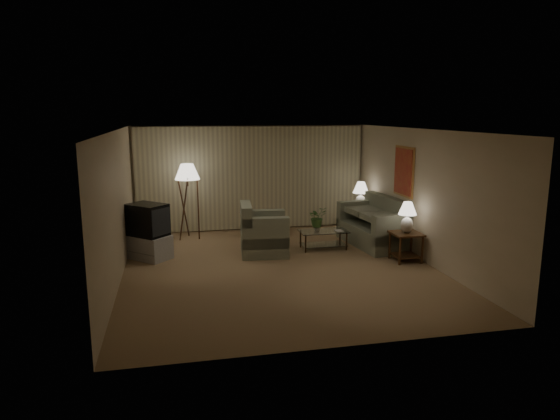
# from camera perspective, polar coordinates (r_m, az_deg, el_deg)

# --- Properties ---
(ground) EXTENTS (7.00, 7.00, 0.00)m
(ground) POSITION_cam_1_polar(r_m,az_deg,el_deg) (9.96, -0.09, -6.60)
(ground) COLOR #9C7B56
(ground) RESTS_ON ground
(room_shell) EXTENTS (6.04, 7.02, 2.72)m
(room_shell) POSITION_cam_1_polar(r_m,az_deg,el_deg) (11.04, -1.61, 4.45)
(room_shell) COLOR beige
(room_shell) RESTS_ON ground
(sofa) EXTENTS (2.18, 1.40, 0.88)m
(sofa) POSITION_cam_1_polar(r_m,az_deg,el_deg) (11.73, 10.65, -1.84)
(sofa) COLOR gray
(sofa) RESTS_ON ground
(armchair) EXTENTS (1.24, 1.20, 0.88)m
(armchair) POSITION_cam_1_polar(r_m,az_deg,el_deg) (10.81, -1.84, -2.75)
(armchair) COLOR gray
(armchair) RESTS_ON ground
(side_table_near) EXTENTS (0.59, 0.59, 0.60)m
(side_table_near) POSITION_cam_1_polar(r_m,az_deg,el_deg) (10.60, 14.21, -3.49)
(side_table_near) COLOR #32180D
(side_table_near) RESTS_ON ground
(side_table_far) EXTENTS (0.48, 0.40, 0.60)m
(side_table_far) POSITION_cam_1_polar(r_m,az_deg,el_deg) (12.92, 9.13, -0.78)
(side_table_far) COLOR #32180D
(side_table_far) RESTS_ON ground
(table_lamp_near) EXTENTS (0.37, 0.37, 0.64)m
(table_lamp_near) POSITION_cam_1_polar(r_m,az_deg,el_deg) (10.48, 14.35, -0.51)
(table_lamp_near) COLOR white
(table_lamp_near) RESTS_ON side_table_near
(table_lamp_far) EXTENTS (0.41, 0.41, 0.70)m
(table_lamp_far) POSITION_cam_1_polar(r_m,az_deg,el_deg) (12.81, 9.22, 1.93)
(table_lamp_far) COLOR white
(table_lamp_far) RESTS_ON side_table_far
(coffee_table) EXTENTS (1.08, 0.59, 0.41)m
(coffee_table) POSITION_cam_1_polar(r_m,az_deg,el_deg) (11.26, 4.98, -3.08)
(coffee_table) COLOR silver
(coffee_table) RESTS_ON ground
(tv_cabinet) EXTENTS (1.45, 1.45, 0.50)m
(tv_cabinet) POSITION_cam_1_polar(r_m,az_deg,el_deg) (10.86, -14.78, -4.09)
(tv_cabinet) COLOR #B6B6B9
(tv_cabinet) RESTS_ON ground
(crt_tv) EXTENTS (1.33, 1.33, 0.67)m
(crt_tv) POSITION_cam_1_polar(r_m,az_deg,el_deg) (10.72, -14.93, -1.08)
(crt_tv) COLOR black
(crt_tv) RESTS_ON tv_cabinet
(floor_lamp) EXTENTS (0.59, 0.59, 1.82)m
(floor_lamp) POSITION_cam_1_polar(r_m,az_deg,el_deg) (12.19, -10.45, 1.14)
(floor_lamp) COLOR #32180D
(floor_lamp) RESTS_ON ground
(ottoman) EXTENTS (0.65, 0.65, 0.39)m
(ottoman) POSITION_cam_1_polar(r_m,az_deg,el_deg) (12.65, -1.09, -1.82)
(ottoman) COLOR #995933
(ottoman) RESTS_ON ground
(vase) EXTENTS (0.15, 0.15, 0.15)m
(vase) POSITION_cam_1_polar(r_m,az_deg,el_deg) (11.16, 4.26, -2.06)
(vase) COLOR white
(vase) RESTS_ON coffee_table
(flowers) EXTENTS (0.48, 0.45, 0.45)m
(flowers) POSITION_cam_1_polar(r_m,az_deg,el_deg) (11.10, 4.28, -0.56)
(flowers) COLOR #447031
(flowers) RESTS_ON vase
(book) EXTENTS (0.17, 0.22, 0.02)m
(book) POSITION_cam_1_polar(r_m,az_deg,el_deg) (11.20, 6.37, -2.40)
(book) COLOR olive
(book) RESTS_ON coffee_table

